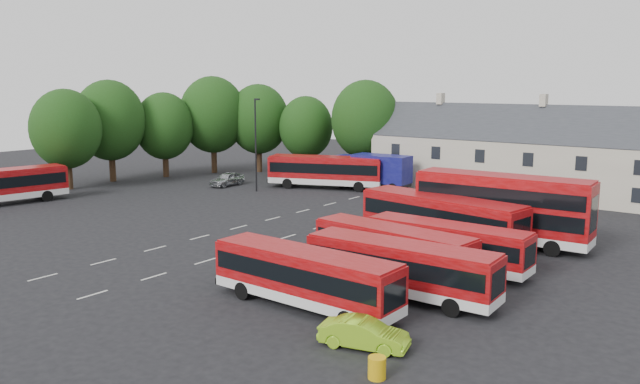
{
  "coord_description": "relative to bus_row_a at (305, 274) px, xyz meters",
  "views": [
    {
      "loc": [
        33.77,
        -31.82,
        11.04
      ],
      "look_at": [
        2.96,
        8.6,
        2.2
      ],
      "focal_mm": 35.0,
      "sensor_mm": 36.0,
      "label": 1
    }
  ],
  "objects": [
    {
      "name": "bus_dd_north",
      "position": [
        1.98,
        20.55,
        0.56
      ],
      "size": [
        10.08,
        2.98,
        4.08
      ],
      "rotation": [
        0.0,
        0.0,
        -0.07
      ],
      "color": "silver",
      "rests_on": "ground"
    },
    {
      "name": "box_truck",
      "position": [
        -16.62,
        32.16,
        0.32
      ],
      "size": [
        8.6,
        3.21,
        3.69
      ],
      "rotation": [
        0.0,
        0.0,
        0.07
      ],
      "color": "black",
      "rests_on": "ground"
    },
    {
      "name": "bus_west",
      "position": [
        -39.13,
        3.94,
        0.21
      ],
      "size": [
        4.42,
        11.83,
        3.27
      ],
      "rotation": [
        0.0,
        0.0,
        1.41
      ],
      "color": "silver",
      "rests_on": "ground"
    },
    {
      "name": "bus_row_b",
      "position": [
        2.99,
        4.21,
        0.0
      ],
      "size": [
        10.46,
        2.83,
        2.93
      ],
      "rotation": [
        0.0,
        0.0,
        0.04
      ],
      "color": "silver",
      "rests_on": "ground"
    },
    {
      "name": "bus_dd_south",
      "position": [
        3.01,
        18.03,
        1.01
      ],
      "size": [
        12.0,
        3.32,
        4.87
      ],
      "rotation": [
        0.0,
        0.0,
        0.05
      ],
      "color": "silver",
      "rests_on": "ground"
    },
    {
      "name": "grit_bin",
      "position": [
        6.91,
        -4.28,
        -1.33
      ],
      "size": [
        0.69,
        0.69,
        0.86
      ],
      "primitive_type": "cylinder",
      "color": "gold",
      "rests_on": "ground"
    },
    {
      "name": "bus_row_a",
      "position": [
        0.0,
        0.0,
        0.0
      ],
      "size": [
        10.38,
        2.52,
        2.93
      ],
      "rotation": [
        0.0,
        0.0,
        -0.01
      ],
      "color": "silver",
      "rests_on": "ground"
    },
    {
      "name": "treeline",
      "position": [
        -35.92,
        28.01,
        4.92
      ],
      "size": [
        29.92,
        32.59,
        12.01
      ],
      "color": "black",
      "rests_on": "ground"
    },
    {
      "name": "lamppost",
      "position": [
        -25.41,
        23.66,
        3.35
      ],
      "size": [
        0.66,
        0.25,
        9.58
      ],
      "rotation": [
        0.0,
        0.0,
        0.01
      ],
      "color": "black",
      "rests_on": "ground"
    },
    {
      "name": "lane_markings",
      "position": [
        -12.68,
        10.65,
        -1.75
      ],
      "size": [
        5.15,
        33.8,
        0.01
      ],
      "color": "beige",
      "rests_on": "ground"
    },
    {
      "name": "bus_row_d",
      "position": [
        2.71,
        10.21,
        -0.07
      ],
      "size": [
        9.97,
        2.38,
        2.81
      ],
      "rotation": [
        0.0,
        0.0,
        0.01
      ],
      "color": "silver",
      "rests_on": "ground"
    },
    {
      "name": "bus_row_e",
      "position": [
        -0.24,
        15.35,
        0.28
      ],
      "size": [
        12.29,
        4.49,
        3.4
      ],
      "rotation": [
        0.0,
        0.0,
        -0.15
      ],
      "color": "silver",
      "rests_on": "ground"
    },
    {
      "name": "lime_car",
      "position": [
        4.97,
        -2.24,
        -1.13
      ],
      "size": [
        4.03,
        2.28,
        1.26
      ],
      "primitive_type": "imported",
      "rotation": [
        0.0,
        0.0,
        1.84
      ],
      "color": "#98DA21",
      "rests_on": "ground"
    },
    {
      "name": "ground",
      "position": [
        -15.18,
        8.65,
        -1.76
      ],
      "size": [
        140.0,
        140.0,
        0.0
      ],
      "primitive_type": "plane",
      "color": "black",
      "rests_on": "ground"
    },
    {
      "name": "bus_row_c",
      "position": [
        0.69,
        7.29,
        -0.04
      ],
      "size": [
        10.26,
        3.26,
        2.85
      ],
      "rotation": [
        0.0,
        0.0,
        -0.1
      ],
      "color": "silver",
      "rests_on": "ground"
    },
    {
      "name": "silver_car",
      "position": [
        -30.42,
        24.32,
        -1.01
      ],
      "size": [
        2.13,
        4.54,
        1.5
      ],
      "primitive_type": "imported",
      "rotation": [
        0.0,
        0.0,
        0.08
      ],
      "color": "#ADB0B5",
      "rests_on": "ground"
    },
    {
      "name": "terrace_houses",
      "position": [
        -1.18,
        38.65,
        2.1
      ],
      "size": [
        35.7,
        7.13,
        10.06
      ],
      "color": "beige",
      "rests_on": "ground"
    },
    {
      "name": "bus_north",
      "position": [
        -20.78,
        29.48,
        0.3
      ],
      "size": [
        12.3,
        7.04,
        3.43
      ],
      "rotation": [
        0.0,
        0.0,
        0.38
      ],
      "color": "silver",
      "rests_on": "ground"
    }
  ]
}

